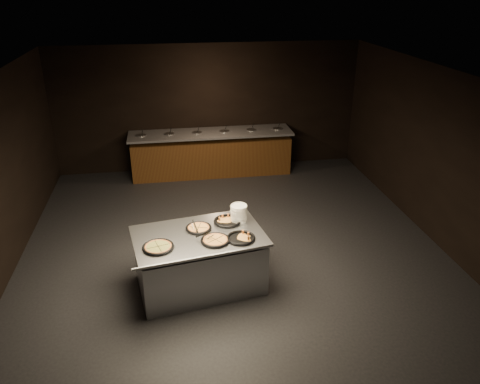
{
  "coord_description": "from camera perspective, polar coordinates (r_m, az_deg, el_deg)",
  "views": [
    {
      "loc": [
        -0.97,
        -6.59,
        4.21
      ],
      "look_at": [
        0.14,
        0.3,
        0.99
      ],
      "focal_mm": 35.0,
      "sensor_mm": 36.0,
      "label": 1
    }
  ],
  "objects": [
    {
      "name": "server_left",
      "position": [
        6.76,
        -5.64,
        -4.19
      ],
      "size": [
        0.16,
        0.3,
        0.15
      ],
      "rotation": [
        0.0,
        0.0,
        1.98
      ],
      "color": "silver",
      "rests_on": "serving_counter"
    },
    {
      "name": "server_right",
      "position": [
        6.49,
        -4.03,
        -5.29
      ],
      "size": [
        0.35,
        0.12,
        0.17
      ],
      "rotation": [
        0.0,
        0.0,
        -0.17
      ],
      "color": "silver",
      "rests_on": "serving_counter"
    },
    {
      "name": "salad_bar",
      "position": [
        10.87,
        -3.5,
        4.43
      ],
      "size": [
        3.7,
        0.83,
        1.18
      ],
      "color": "brown",
      "rests_on": "ground"
    },
    {
      "name": "room",
      "position": [
        7.21,
        -0.74,
        2.29
      ],
      "size": [
        7.02,
        8.02,
        2.92
      ],
      "color": "black",
      "rests_on": "ground"
    },
    {
      "name": "plate_stack",
      "position": [
        6.98,
        -0.14,
        -2.58
      ],
      "size": [
        0.25,
        0.25,
        0.25
      ],
      "primitive_type": "cylinder",
      "color": "white",
      "rests_on": "serving_counter"
    },
    {
      "name": "pan_cheese_whole",
      "position": [
        6.82,
        -5.07,
        -4.38
      ],
      "size": [
        0.38,
        0.38,
        0.04
      ],
      "rotation": [
        0.0,
        0.0,
        -0.31
      ],
      "color": "black",
      "rests_on": "serving_counter"
    },
    {
      "name": "serving_counter",
      "position": [
        6.92,
        -4.94,
        -8.49
      ],
      "size": [
        1.99,
        1.46,
        0.88
      ],
      "rotation": [
        0.0,
        0.0,
        0.16
      ],
      "color": "silver",
      "rests_on": "ground"
    },
    {
      "name": "pan_veggie_whole",
      "position": [
        6.43,
        -9.94,
        -6.61
      ],
      "size": [
        0.43,
        0.43,
        0.04
      ],
      "rotation": [
        0.0,
        0.0,
        0.28
      ],
      "color": "black",
      "rests_on": "serving_counter"
    },
    {
      "name": "pan_cheese_slices_a",
      "position": [
        6.98,
        -1.53,
        -3.54
      ],
      "size": [
        0.41,
        0.41,
        0.04
      ],
      "rotation": [
        0.0,
        0.0,
        1.27
      ],
      "color": "black",
      "rests_on": "serving_counter"
    },
    {
      "name": "pan_veggie_slices",
      "position": [
        6.55,
        0.12,
        -5.61
      ],
      "size": [
        0.4,
        0.4,
        0.04
      ],
      "rotation": [
        0.0,
        0.0,
        -0.61
      ],
      "color": "black",
      "rests_on": "serving_counter"
    },
    {
      "name": "pan_cheese_slices_b",
      "position": [
        6.5,
        -3.02,
        -5.87
      ],
      "size": [
        0.41,
        0.41,
        0.04
      ],
      "rotation": [
        0.0,
        0.0,
        2.2
      ],
      "color": "black",
      "rests_on": "serving_counter"
    }
  ]
}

